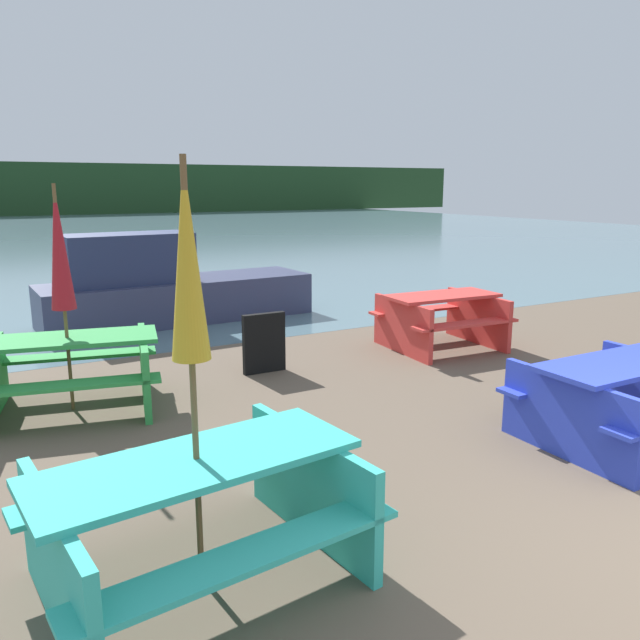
{
  "coord_description": "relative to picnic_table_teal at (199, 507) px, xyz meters",
  "views": [
    {
      "loc": [
        -4.19,
        -1.41,
        2.29
      ],
      "look_at": [
        -0.96,
        4.4,
        0.85
      ],
      "focal_mm": 35.0,
      "sensor_mm": 36.0,
      "label": 1
    }
  ],
  "objects": [
    {
      "name": "far_treeline",
      "position": [
        3.21,
        50.17,
        1.53
      ],
      "size": [
        80.0,
        1.6,
        4.0
      ],
      "color": "#1E3D1E",
      "rests_on": "water"
    },
    {
      "name": "picnic_table_blue",
      "position": [
        3.96,
        0.12,
        -0.01
      ],
      "size": [
        1.66,
        1.39,
        0.76
      ],
      "rotation": [
        0.0,
        0.0,
        0.0
      ],
      "color": "blue",
      "rests_on": "ground_plane"
    },
    {
      "name": "picnic_table_green",
      "position": [
        -0.25,
        3.42,
        -0.0
      ],
      "size": [
        2.01,
        1.71,
        0.77
      ],
      "rotation": [
        0.0,
        0.0,
        -0.21
      ],
      "color": "green",
      "rests_on": "ground_plane"
    },
    {
      "name": "umbrella_gold",
      "position": [
        -0.0,
        -0.0,
        1.4
      ],
      "size": [
        0.22,
        0.22,
        2.45
      ],
      "color": "brown",
      "rests_on": "ground_plane"
    },
    {
      "name": "water",
      "position": [
        3.21,
        30.17,
        -0.47
      ],
      "size": [
        60.0,
        50.0,
        0.0
      ],
      "color": "slate",
      "rests_on": "ground_plane"
    },
    {
      "name": "picnic_table_teal",
      "position": [
        0.0,
        0.0,
        0.0
      ],
      "size": [
        2.0,
        1.58,
        0.77
      ],
      "rotation": [
        0.0,
        0.0,
        0.12
      ],
      "color": "#33B7A8",
      "rests_on": "ground_plane"
    },
    {
      "name": "boat",
      "position": [
        1.82,
        7.2,
        0.09
      ],
      "size": [
        4.61,
        1.53,
        1.53
      ],
      "rotation": [
        0.0,
        0.0,
        0.05
      ],
      "color": "#333856",
      "rests_on": "water"
    },
    {
      "name": "signboard",
      "position": [
        2.04,
        3.66,
        -0.09
      ],
      "size": [
        0.55,
        0.08,
        0.75
      ],
      "color": "black",
      "rests_on": "ground_plane"
    },
    {
      "name": "picnic_table_red",
      "position": [
        4.75,
        3.53,
        -0.0
      ],
      "size": [
        1.68,
        1.47,
        0.78
      ],
      "rotation": [
        0.0,
        0.0,
        -0.06
      ],
      "color": "red",
      "rests_on": "ground_plane"
    },
    {
      "name": "umbrella_crimson",
      "position": [
        -0.25,
        3.42,
        1.2
      ],
      "size": [
        0.24,
        0.24,
        2.31
      ],
      "color": "brown",
      "rests_on": "ground_plane"
    }
  ]
}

